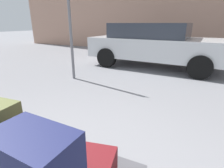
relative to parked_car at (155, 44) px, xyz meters
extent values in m
cylinder|color=black|center=(-0.10, -5.03, -0.64)|extent=(0.24, 0.06, 0.24)
cube|color=silver|center=(0.06, 0.00, -0.12)|extent=(4.40, 2.06, 0.64)
cube|color=#2D333D|center=(-0.19, 0.01, 0.43)|extent=(2.50, 1.73, 0.46)
cylinder|color=black|center=(1.53, 0.76, -0.44)|extent=(0.65, 0.26, 0.64)
cylinder|color=black|center=(1.43, -0.94, -0.44)|extent=(0.65, 0.26, 0.64)
cylinder|color=black|center=(-1.30, 0.93, -0.44)|extent=(0.65, 0.26, 0.64)
cylinder|color=black|center=(-1.41, -0.76, -0.44)|extent=(0.65, 0.26, 0.64)
cylinder|color=slate|center=(-1.62, -2.32, 0.48)|extent=(0.07, 0.07, 2.48)
camera|label=1|loc=(1.25, -6.03, 0.66)|focal=28.35mm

